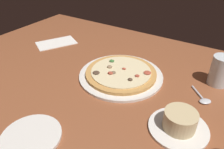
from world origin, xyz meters
The scene contains 7 objects.
dining_table centered at (0.00, 0.00, 2.00)cm, with size 150.00×110.00×4.00cm, color brown.
pizza_main centered at (-2.27, -9.30, 5.16)cm, with size 32.47×32.47×3.40cm.
ramekin_on_saucer centered at (-29.90, 5.53, 6.46)cm, with size 16.94×16.94×6.19cm.
water_glass centered at (-34.84, -24.39, 8.89)cm, with size 7.31×7.31×11.08cm.
side_plate centered at (2.78, 30.08, 4.45)cm, with size 16.46×16.46×0.90cm, color silver.
paper_menu centered at (41.40, -18.25, 4.15)cm, with size 11.46×19.14×0.30cm, color white.
spoon centered at (-32.88, -11.57, 4.46)cm, with size 8.59×9.07×1.00cm.
Camera 1 is at (-37.19, 51.95, 50.24)cm, focal length 34.52 mm.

